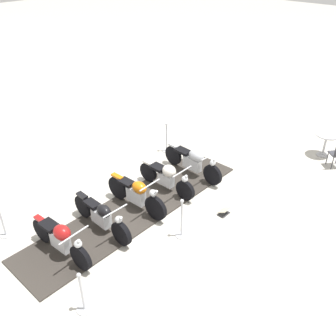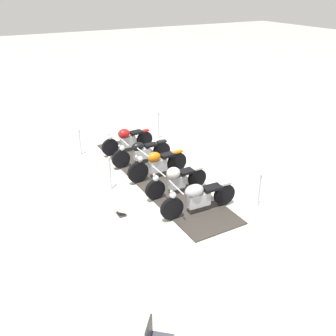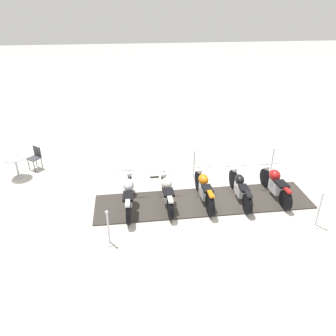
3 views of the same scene
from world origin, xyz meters
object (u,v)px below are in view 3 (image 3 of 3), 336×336
cafe_table (16,163)px  info_placard (154,175)px  stanchion_left_rear (109,233)px  motorcycle_maroon (275,183)px  stanchion_right_front (271,165)px  motorcycle_black (240,187)px  stanchion_left_front (318,214)px  motorcycle_chrome (129,193)px  stanchion_right_mid (194,168)px  motorcycle_copper (204,188)px  motorcycle_cream (167,191)px  cafe_chair_near_table (35,156)px

cafe_table → info_placard: bearing=-96.5°
stanchion_left_rear → cafe_table: 5.36m
motorcycle_maroon → stanchion_right_front: (1.59, -0.57, -0.19)m
info_placard → motorcycle_maroon: bearing=-26.2°
motorcycle_maroon → stanchion_right_front: 1.69m
motorcycle_black → stanchion_left_front: stanchion_left_front is taller
stanchion_left_rear → stanchion_right_front: bearing=-60.7°
motorcycle_chrome → motorcycle_maroon: bearing=-86.8°
stanchion_right_mid → cafe_table: size_ratio=1.44×
stanchion_right_front → stanchion_left_rear: bearing=119.3°
info_placard → stanchion_right_mid: bearing=-11.4°
motorcycle_copper → motorcycle_chrome: motorcycle_copper is taller
stanchion_left_rear → cafe_table: (4.10, 3.45, 0.22)m
info_placard → stanchion_left_rear: bearing=-113.6°
motorcycle_copper → cafe_table: 6.83m
stanchion_right_front → cafe_table: stanchion_right_front is taller
motorcycle_maroon → stanchion_right_mid: 2.85m
motorcycle_chrome → stanchion_left_front: (-1.61, -5.34, -0.11)m
motorcycle_cream → motorcycle_chrome: (-0.00, 1.18, 0.02)m
motorcycle_black → cafe_table: 7.95m
stanchion_left_front → info_placard: size_ratio=3.41×
motorcycle_black → stanchion_right_front: stanchion_right_front is taller
stanchion_right_mid → cafe_table: bearing=82.5°
stanchion_left_front → cafe_chair_near_table: stanchion_left_front is taller
motorcycle_maroon → stanchion_left_rear: size_ratio=1.93×
motorcycle_black → info_placard: motorcycle_black is taller
stanchion_left_front → stanchion_left_rear: bearing=90.6°
stanchion_right_mid → motorcycle_copper: bearing=-179.5°
motorcycle_maroon → motorcycle_copper: 2.37m
motorcycle_maroon → motorcycle_cream: size_ratio=1.00×
motorcycle_cream → info_placard: motorcycle_cream is taller
motorcycle_maroon → motorcycle_black: (-0.02, 1.18, -0.05)m
motorcycle_cream → cafe_table: 5.74m
motorcycle_maroon → cafe_chair_near_table: size_ratio=2.35×
motorcycle_maroon → info_placard: bearing=60.6°
stanchion_left_front → stanchion_right_mid: stanchion_left_front is taller
stanchion_left_front → stanchion_right_mid: size_ratio=1.01×
stanchion_left_front → stanchion_right_mid: 4.38m
stanchion_right_front → stanchion_left_front: size_ratio=0.91×
cafe_table → cafe_chair_near_table: cafe_chair_near_table is taller
motorcycle_copper → motorcycle_maroon: bearing=-91.4°
motorcycle_maroon → motorcycle_chrome: size_ratio=0.90×
motorcycle_maroon → stanchion_right_mid: stanchion_right_mid is taller
motorcycle_black → cafe_table: motorcycle_black is taller
motorcycle_maroon → cafe_table: size_ratio=2.64×
stanchion_right_front → info_placard: stanchion_right_front is taller
motorcycle_chrome → cafe_table: (2.43, 4.01, 0.07)m
motorcycle_maroon → stanchion_left_rear: stanchion_left_rear is taller
motorcycle_black → stanchion_left_rear: 4.46m
motorcycle_copper → motorcycle_chrome: (-0.01, 2.37, 0.01)m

